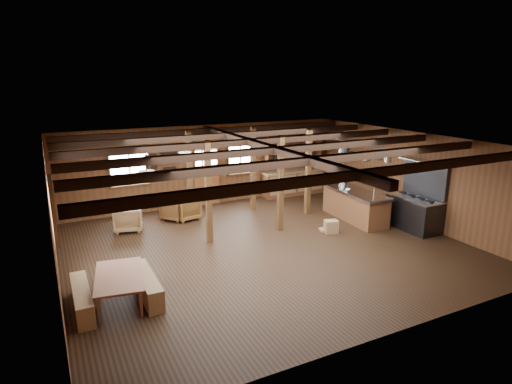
% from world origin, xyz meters
% --- Properties ---
extents(room, '(10.04, 9.04, 2.84)m').
position_xyz_m(room, '(0.00, 0.00, 1.40)').
color(room, black).
rests_on(room, ground).
extents(ceiling_joists, '(9.80, 8.82, 0.18)m').
position_xyz_m(ceiling_joists, '(0.00, 0.18, 2.68)').
color(ceiling_joists, black).
rests_on(ceiling_joists, ceiling).
extents(timber_posts, '(3.95, 2.35, 2.80)m').
position_xyz_m(timber_posts, '(0.52, 2.08, 1.40)').
color(timber_posts, '#422B13').
rests_on(timber_posts, floor).
extents(back_door, '(1.02, 0.08, 2.15)m').
position_xyz_m(back_door, '(0.00, 4.45, 0.88)').
color(back_door, brown).
rests_on(back_door, floor).
extents(window_back_left, '(1.32, 0.06, 1.32)m').
position_xyz_m(window_back_left, '(-2.60, 4.46, 1.60)').
color(window_back_left, white).
rests_on(window_back_left, wall_back).
extents(window_back_right, '(1.02, 0.06, 1.32)m').
position_xyz_m(window_back_right, '(1.30, 4.46, 1.60)').
color(window_back_right, white).
rests_on(window_back_right, wall_back).
extents(window_left, '(0.14, 1.24, 1.32)m').
position_xyz_m(window_left, '(-4.96, 0.50, 1.60)').
color(window_left, white).
rests_on(window_left, wall_back).
extents(notice_boards, '(1.08, 0.03, 0.90)m').
position_xyz_m(notice_boards, '(-1.50, 4.46, 1.64)').
color(notice_boards, beige).
rests_on(notice_boards, wall_back).
extents(back_counter, '(2.55, 0.60, 2.45)m').
position_xyz_m(back_counter, '(3.40, 4.20, 0.60)').
color(back_counter, brown).
rests_on(back_counter, floor).
extents(pendant_lamps, '(1.86, 2.36, 0.66)m').
position_xyz_m(pendant_lamps, '(-2.25, 1.00, 2.25)').
color(pendant_lamps, '#29292B').
rests_on(pendant_lamps, ceiling).
extents(pot_rack, '(0.38, 3.00, 0.44)m').
position_xyz_m(pot_rack, '(3.01, 0.28, 2.28)').
color(pot_rack, '#29292B').
rests_on(pot_rack, ceiling).
extents(kitchen_island, '(0.99, 2.54, 1.20)m').
position_xyz_m(kitchen_island, '(3.60, 0.80, 0.48)').
color(kitchen_island, brown).
rests_on(kitchen_island, floor).
extents(step_stool, '(0.49, 0.40, 0.37)m').
position_xyz_m(step_stool, '(2.21, 0.12, 0.19)').
color(step_stool, brown).
rests_on(step_stool, floor).
extents(commercial_range, '(0.85, 1.66, 2.05)m').
position_xyz_m(commercial_range, '(4.65, -0.69, 0.65)').
color(commercial_range, '#29292B').
rests_on(commercial_range, floor).
extents(dining_table, '(1.16, 1.75, 0.57)m').
position_xyz_m(dining_table, '(-3.90, -1.21, 0.29)').
color(dining_table, '#955E43').
rests_on(dining_table, floor).
extents(bench_wall, '(0.31, 1.66, 0.46)m').
position_xyz_m(bench_wall, '(-4.65, -1.21, 0.23)').
color(bench_wall, brown).
rests_on(bench_wall, floor).
extents(bench_aisle, '(0.32, 1.69, 0.47)m').
position_xyz_m(bench_aisle, '(-3.40, -1.21, 0.23)').
color(bench_aisle, brown).
rests_on(bench_aisle, floor).
extents(armchair_a, '(1.00, 1.00, 0.65)m').
position_xyz_m(armchair_a, '(-1.52, 3.33, 0.33)').
color(armchair_a, brown).
rests_on(armchair_a, floor).
extents(armchair_b, '(0.87, 0.89, 0.68)m').
position_xyz_m(armchair_b, '(-1.18, 3.18, 0.34)').
color(armchair_b, brown).
rests_on(armchair_b, floor).
extents(armchair_c, '(0.94, 0.96, 0.73)m').
position_xyz_m(armchair_c, '(-3.01, 2.95, 0.36)').
color(armchair_c, olive).
rests_on(armchair_c, floor).
extents(counter_pot, '(0.33, 0.33, 0.20)m').
position_xyz_m(counter_pot, '(3.73, 1.57, 1.04)').
color(counter_pot, '#B7BABE').
rests_on(counter_pot, kitchen_island).
extents(bowl, '(0.31, 0.31, 0.06)m').
position_xyz_m(bowl, '(3.34, 0.92, 0.97)').
color(bowl, silver).
rests_on(bowl, kitchen_island).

